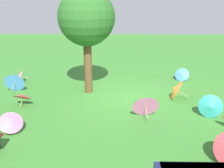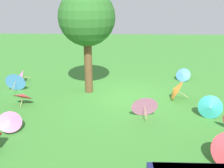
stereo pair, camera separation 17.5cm
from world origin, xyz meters
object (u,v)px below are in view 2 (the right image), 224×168
(parasol_red_3, at_px, (23,96))
(parasol_pink_1, at_px, (10,121))
(parasol_pink_0, at_px, (144,105))
(parasol_orange_1, at_px, (175,90))
(shade_tree, at_px, (87,18))
(parasol_teal_0, at_px, (210,107))
(parasol_pink_3, at_px, (21,76))
(parasol_blue_2, at_px, (16,81))
(parasol_blue_1, at_px, (183,75))

(parasol_red_3, bearing_deg, parasol_pink_1, 100.86)
(parasol_pink_0, distance_m, parasol_orange_1, 2.22)
(shade_tree, relative_size, parasol_teal_0, 5.03)
(parasol_pink_3, relative_size, parasol_blue_2, 0.76)
(parasol_red_3, relative_size, parasol_pink_3, 1.21)
(parasol_orange_1, xyz_separation_m, parasol_red_3, (6.09, 0.81, -0.05))
(parasol_pink_0, relative_size, parasol_orange_1, 0.97)
(parasol_pink_3, bearing_deg, parasol_pink_1, 107.87)
(shade_tree, xyz_separation_m, parasol_pink_1, (1.99, 3.74, -2.84))
(parasol_pink_3, bearing_deg, parasol_pink_0, 147.98)
(parasol_blue_1, height_order, parasol_pink_3, parasol_blue_1)
(shade_tree, distance_m, parasol_pink_1, 5.10)
(shade_tree, xyz_separation_m, parasol_pink_0, (-2.28, 2.49, -2.78))
(parasol_pink_1, relative_size, parasol_red_3, 1.14)
(parasol_pink_0, relative_size, parasol_red_3, 1.13)
(parasol_pink_1, height_order, parasol_orange_1, parasol_orange_1)
(parasol_teal_0, bearing_deg, parasol_pink_0, -0.70)
(parasol_teal_0, xyz_separation_m, parasol_orange_1, (0.87, -1.75, 0.01))
(parasol_orange_1, relative_size, parasol_blue_2, 1.07)
(parasol_pink_1, distance_m, parasol_blue_2, 4.01)
(parasol_red_3, height_order, parasol_blue_2, parasol_blue_2)
(parasol_teal_0, xyz_separation_m, parasol_pink_1, (6.55, 1.22, -0.03))
(shade_tree, xyz_separation_m, parasol_blue_1, (-4.59, -1.76, -2.89))
(parasol_pink_1, xyz_separation_m, parasol_blue_1, (-6.58, -5.51, -0.05))
(parasol_teal_0, xyz_separation_m, parasol_blue_1, (-0.03, -4.28, -0.08))
(shade_tree, relative_size, parasol_orange_1, 4.48)
(parasol_teal_0, bearing_deg, parasol_blue_1, -90.38)
(parasol_blue_1, height_order, parasol_blue_2, parasol_blue_2)
(parasol_blue_2, bearing_deg, parasol_teal_0, 162.05)
(parasol_pink_0, bearing_deg, parasol_pink_1, 16.34)
(parasol_pink_1, xyz_separation_m, parasol_blue_2, (1.34, -3.78, 0.06))
(parasol_orange_1, height_order, parasol_red_3, parasol_orange_1)
(shade_tree, distance_m, parasol_red_3, 4.04)
(shade_tree, relative_size, parasol_red_3, 5.20)
(parasol_blue_1, bearing_deg, parasol_pink_3, 4.17)
(parasol_blue_1, xyz_separation_m, parasol_red_3, (7.00, 3.34, 0.05))
(parasol_teal_0, relative_size, parasol_pink_0, 0.91)
(parasol_blue_2, bearing_deg, parasol_pink_0, 155.73)
(parasol_pink_0, xyz_separation_m, parasol_pink_3, (5.85, -3.66, -0.12))
(parasol_blue_1, bearing_deg, shade_tree, 21.01)
(parasol_pink_3, xyz_separation_m, parasol_blue_2, (-0.24, 1.13, 0.12))
(parasol_pink_0, height_order, parasol_red_3, parasol_pink_0)
(parasol_blue_1, relative_size, parasol_red_3, 1.01)
(parasol_pink_0, height_order, parasol_pink_1, parasol_pink_0)
(parasol_orange_1, distance_m, parasol_blue_1, 2.69)
(parasol_pink_1, bearing_deg, parasol_pink_0, -163.66)
(parasol_teal_0, relative_size, parasol_red_3, 1.03)
(parasol_orange_1, bearing_deg, shade_tree, -11.85)
(parasol_red_3, height_order, parasol_pink_3, parasol_pink_3)
(parasol_pink_1, distance_m, parasol_red_3, 2.20)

